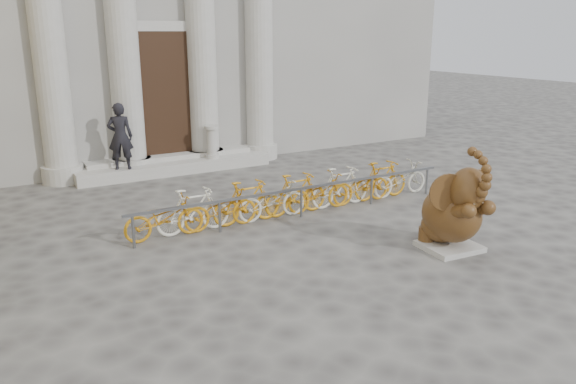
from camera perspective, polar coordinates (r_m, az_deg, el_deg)
ground at (r=9.82m, az=7.04°, el=-9.45°), size 80.00×80.00×0.00m
entrance_steps at (r=17.76m, az=-11.45°, el=2.61°), size 6.00×1.20×0.36m
elephant_statue at (r=11.48m, az=16.47°, el=-2.00°), size 1.43×1.62×2.14m
bike_rack at (r=13.25m, az=0.80°, el=-0.20°), size 8.26×0.53×1.00m
pedestrian at (r=16.75m, az=-16.68°, el=5.44°), size 0.81×0.67×1.92m
balustrade_post at (r=17.73m, az=-7.76°, el=4.93°), size 0.42×0.42×1.03m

